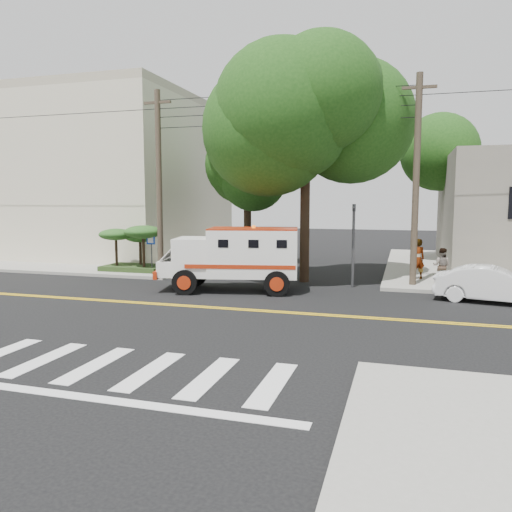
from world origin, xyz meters
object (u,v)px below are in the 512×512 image
(parked_sedan, at_px, (493,285))
(pedestrian_a, at_px, (417,259))
(pedestrian_b, at_px, (442,266))
(armored_truck, at_px, (236,255))

(parked_sedan, height_order, pedestrian_a, pedestrian_a)
(parked_sedan, height_order, pedestrian_b, pedestrian_b)
(parked_sedan, relative_size, pedestrian_a, 2.19)
(armored_truck, xyz_separation_m, pedestrian_a, (7.28, 4.52, -0.42))
(pedestrian_a, distance_m, pedestrian_b, 1.45)
(parked_sedan, distance_m, pedestrian_b, 3.41)
(parked_sedan, relative_size, pedestrian_b, 2.62)
(parked_sedan, distance_m, pedestrian_a, 4.82)
(parked_sedan, bearing_deg, pedestrian_a, 42.84)
(pedestrian_a, xyz_separation_m, pedestrian_b, (0.98, -1.06, -0.15))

